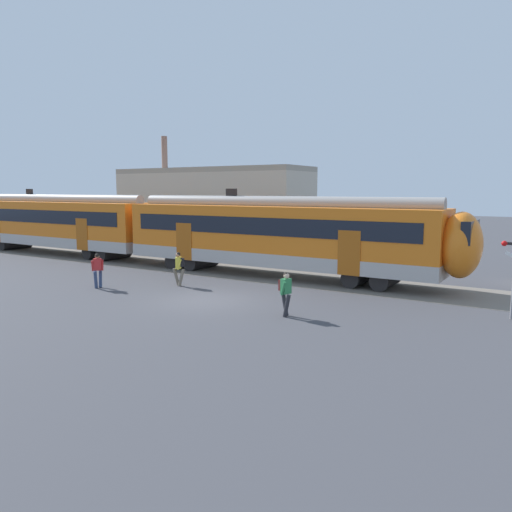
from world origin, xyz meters
TOP-DOWN VIEW (x-y plane):
  - ground_plane at (0.00, 0.00)m, footprint 160.00×160.00m
  - track_bed at (-11.65, 6.75)m, footprint 80.00×4.40m
  - commuter_train at (-9.17, 6.74)m, footprint 38.05×3.07m
  - pedestrian_red at (-6.05, -0.59)m, footprint 0.45×0.69m
  - pedestrian_yellow at (-3.09, 1.85)m, footprint 0.71×0.50m
  - pedestrian_green at (4.12, -0.60)m, footprint 0.60×0.62m
  - background_building at (-11.94, 16.30)m, footprint 16.55×5.00m

SIDE VIEW (x-z plane):
  - ground_plane at x=0.00m, z-range 0.00..0.00m
  - track_bed at x=-11.65m, z-range 0.00..0.01m
  - pedestrian_red at x=-6.05m, z-range 0.13..1.80m
  - pedestrian_yellow at x=-3.09m, z-range 0.16..1.82m
  - pedestrian_green at x=4.12m, z-range 0.16..1.82m
  - commuter_train at x=-9.17m, z-range -0.11..4.62m
  - background_building at x=-11.94m, z-range -1.39..7.81m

